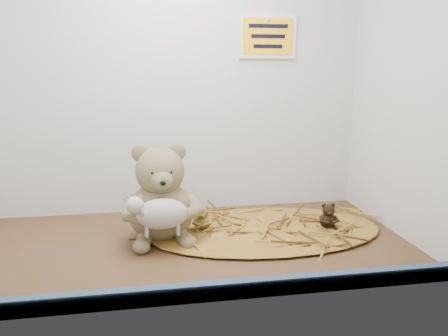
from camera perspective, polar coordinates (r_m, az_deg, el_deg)
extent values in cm
cube|color=#432B17|center=(117.02, -5.51, -9.94)|extent=(120.00, 60.00, 0.40)
cube|color=silver|center=(137.87, -6.87, 12.68)|extent=(120.00, 0.40, 90.00)
cube|color=silver|center=(126.86, 22.78, 11.79)|extent=(0.40, 60.00, 90.00)
cube|color=#3A516F|center=(90.33, -4.12, -15.91)|extent=(119.28, 2.20, 3.60)
ellipsoid|color=brown|center=(125.61, 5.42, -7.98)|extent=(67.08, 38.95, 1.30)
cube|color=#FFAD0D|center=(142.34, 5.72, 16.74)|extent=(16.00, 1.20, 11.00)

